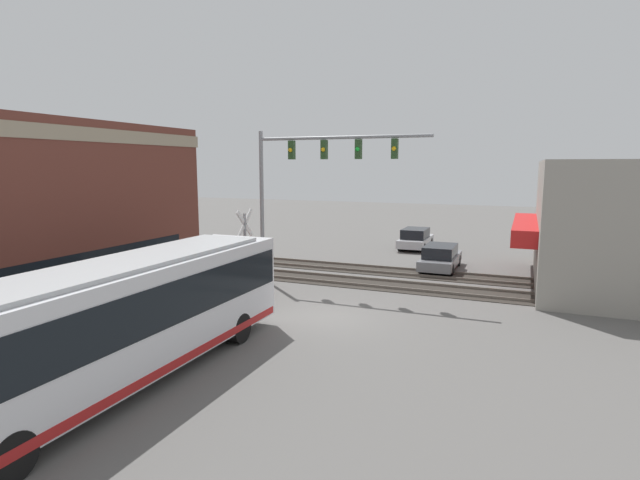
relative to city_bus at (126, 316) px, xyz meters
The scene contains 9 objects.
ground_plane 8.23m from the city_bus, 20.44° to the right, with size 120.00×120.00×0.00m, color #605E5B.
shop_building 23.32m from the city_bus, 39.10° to the right, with size 12.80×10.04×6.09m.
city_bus is the anchor object (origin of this frame).
traffic_signal_gantry 12.93m from the city_bus, ahead, with size 0.42×8.63×7.54m.
crossing_signal 10.83m from the city_bus, 14.07° to the left, with size 1.41×1.18×3.81m.
rail_track_near 13.92m from the city_bus, 11.71° to the right, with size 2.60×60.00×0.15m.
rail_track_far 17.04m from the city_bus, ahead, with size 2.60×60.00×0.15m.
parked_car_grey 19.13m from the city_bus, 16.43° to the right, with size 4.74×1.82×1.43m.
parked_car_silver 25.16m from the city_bus, ahead, with size 4.46×1.82×1.46m.
Camera 1 is at (-17.40, -6.90, 5.84)m, focal length 28.00 mm.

